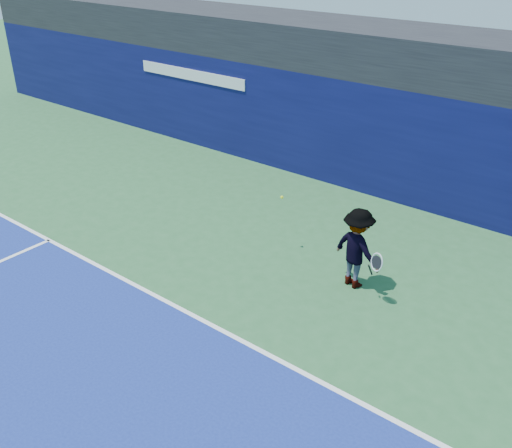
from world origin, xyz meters
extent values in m
plane|color=#295D32|center=(0.00, 0.00, 0.00)|extent=(80.00, 80.00, 0.00)
cube|color=white|center=(0.00, 3.00, 0.01)|extent=(24.00, 0.10, 0.01)
cube|color=black|center=(0.00, 11.50, 3.60)|extent=(36.00, 3.00, 1.20)
cube|color=#0B0D3E|center=(0.00, 10.50, 1.50)|extent=(36.00, 1.00, 3.00)
cube|color=white|center=(-7.00, 9.99, 2.35)|extent=(4.50, 0.04, 0.35)
imported|color=white|center=(1.56, 5.85, 0.86)|extent=(1.22, 0.87, 1.71)
cylinder|color=black|center=(2.01, 5.60, 0.65)|extent=(0.08, 0.15, 0.27)
torus|color=white|center=(2.15, 5.55, 0.90)|extent=(0.32, 0.18, 0.31)
cylinder|color=black|center=(2.15, 5.55, 0.90)|extent=(0.26, 0.14, 0.26)
sphere|color=#C8DB18|center=(-0.52, 6.13, 1.28)|extent=(0.07, 0.07, 0.07)
camera|label=1|loc=(6.13, -3.13, 6.55)|focal=40.00mm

